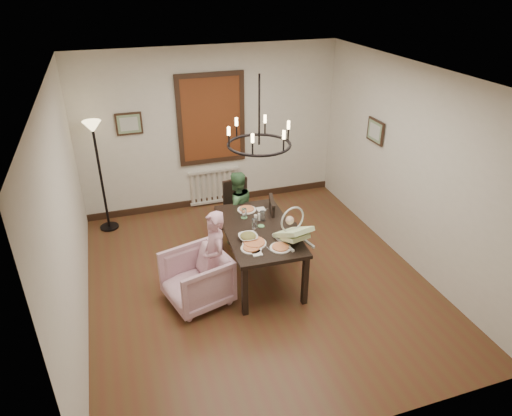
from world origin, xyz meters
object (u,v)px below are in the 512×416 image
drinking_glass (254,224)px  baby_bouncer (293,231)px  dining_table (259,234)px  seated_man (237,214)px  floor_lamp (101,179)px  chair_far (240,210)px  armchair (197,279)px  chair_right (284,227)px  elderly_woman (215,265)px

drinking_glass → baby_bouncer: bearing=-53.7°
dining_table → seated_man: seated_man is taller
drinking_glass → floor_lamp: floor_lamp is taller
baby_bouncer → drinking_glass: 0.61m
seated_man → chair_far: bearing=-134.8°
armchair → floor_lamp: 2.61m
drinking_glass → chair_far: bearing=83.7°
seated_man → drinking_glass: size_ratio=7.14×
dining_table → armchair: bearing=-160.2°
chair_far → baby_bouncer: bearing=-90.5°
chair_far → seated_man: size_ratio=0.94×
drinking_glass → seated_man: bearing=89.3°
chair_right → drinking_glass: bearing=134.5°
chair_right → elderly_woman: elderly_woman is taller
chair_far → elderly_woman: (-0.76, -1.44, 0.07)m
chair_far → floor_lamp: floor_lamp is taller
chair_right → armchair: size_ratio=1.25×
seated_man → drinking_glass: 0.97m
drinking_glass → floor_lamp: size_ratio=0.08×
dining_table → chair_right: chair_right is taller
dining_table → drinking_glass: drinking_glass is taller
chair_far → baby_bouncer: 1.65m
baby_bouncer → drinking_glass: (-0.36, 0.49, -0.10)m
seated_man → dining_table: bearing=81.3°
elderly_woman → drinking_glass: size_ratio=7.67×
chair_far → armchair: size_ratio=1.22×
chair_far → chair_right: 0.87m
armchair → seated_man: (0.89, 1.24, 0.15)m
dining_table → chair_far: chair_far is taller
armchair → elderly_woman: bearing=64.8°
armchair → elderly_woman: elderly_woman is taller
armchair → dining_table: bearing=92.0°
drinking_glass → dining_table: bearing=-29.9°
chair_far → drinking_glass: size_ratio=6.73×
dining_table → chair_far: size_ratio=1.77×
armchair → elderly_woman: (0.24, -0.04, 0.18)m
armchair → elderly_woman: 0.31m
dining_table → floor_lamp: size_ratio=0.92×
chair_far → elderly_woman: size_ratio=0.88×
elderly_woman → seated_man: elderly_woman is taller
elderly_woman → drinking_glass: bearing=113.9°
dining_table → drinking_glass: 0.17m
floor_lamp → baby_bouncer: bearing=-47.9°
chair_far → elderly_woman: elderly_woman is taller
chair_right → drinking_glass: 0.75m
dining_table → elderly_woman: elderly_woman is taller
chair_far → floor_lamp: 2.27m
chair_right → drinking_glass: size_ratio=6.89×
baby_bouncer → floor_lamp: bearing=118.4°
chair_right → elderly_woman: size_ratio=0.90×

